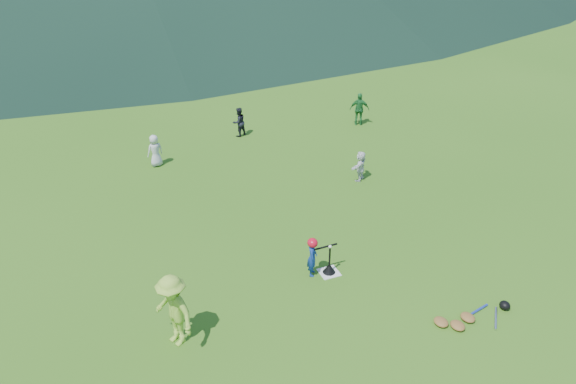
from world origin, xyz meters
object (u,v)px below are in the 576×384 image
at_px(home_plate, 329,272).
at_px(fielder_c, 359,109).
at_px(fielder_a, 155,151).
at_px(batting_tee, 329,268).
at_px(equipment_pile, 468,318).
at_px(batter_child, 312,257).
at_px(fielder_d, 360,166).
at_px(adult_coach, 173,311).
at_px(fielder_b, 239,122).

relative_size(home_plate, fielder_c, 0.36).
relative_size(home_plate, fielder_a, 0.43).
distance_m(batting_tee, equipment_pile, 3.24).
relative_size(batter_child, fielder_c, 0.77).
relative_size(fielder_d, batting_tee, 1.39).
distance_m(home_plate, fielder_c, 9.50).
height_order(adult_coach, equipment_pile, adult_coach).
distance_m(batter_child, fielder_c, 9.61).
bearing_deg(equipment_pile, fielder_d, 80.97).
distance_m(home_plate, adult_coach, 3.97).
relative_size(adult_coach, fielder_d, 1.67).
relative_size(fielder_a, fielder_c, 0.85).
xyz_separation_m(fielder_a, batting_tee, (2.60, -7.33, -0.40)).
relative_size(fielder_b, fielder_c, 0.86).
bearing_deg(fielder_a, fielder_b, -173.08).
bearing_deg(batting_tee, batter_child, 163.84).
relative_size(fielder_c, equipment_pile, 0.69).
distance_m(batter_child, equipment_pile, 3.60).
distance_m(home_plate, fielder_b, 8.69).
bearing_deg(batting_tee, fielder_b, 85.70).
bearing_deg(equipment_pile, batting_tee, 127.05).
relative_size(fielder_b, batting_tee, 1.57).
bearing_deg(adult_coach, batting_tee, 77.42).
xyz_separation_m(home_plate, fielder_d, (2.98, 3.91, 0.46)).
relative_size(fielder_c, batting_tee, 1.82).
bearing_deg(fielder_b, adult_coach, 45.03).
relative_size(home_plate, batter_child, 0.47).
height_order(fielder_b, batting_tee, fielder_b).
xyz_separation_m(fielder_d, equipment_pile, (-1.03, -6.50, -0.41)).
bearing_deg(batting_tee, fielder_a, 109.56).
bearing_deg(home_plate, adult_coach, -167.06).
bearing_deg(fielder_b, home_plate, 65.77).
distance_m(fielder_a, fielder_c, 7.80).
relative_size(home_plate, batting_tee, 0.66).
bearing_deg(fielder_b, batter_child, 63.10).
height_order(adult_coach, fielder_a, adult_coach).
height_order(fielder_c, batting_tee, fielder_c).
xyz_separation_m(adult_coach, fielder_b, (4.45, 9.52, -0.26)).
relative_size(fielder_b, equipment_pile, 0.59).
distance_m(home_plate, equipment_pile, 3.24).
height_order(fielder_c, fielder_d, fielder_c).
relative_size(home_plate, equipment_pile, 0.25).
bearing_deg(fielder_d, adult_coach, -3.25).
bearing_deg(adult_coach, fielder_d, 99.70).
distance_m(batter_child, fielder_a, 7.55).
bearing_deg(fielder_c, fielder_d, 89.56).
bearing_deg(fielder_c, batting_tee, 85.00).
distance_m(home_plate, fielder_d, 4.94).
bearing_deg(batter_child, fielder_b, 18.81).
height_order(home_plate, fielder_b, fielder_b).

